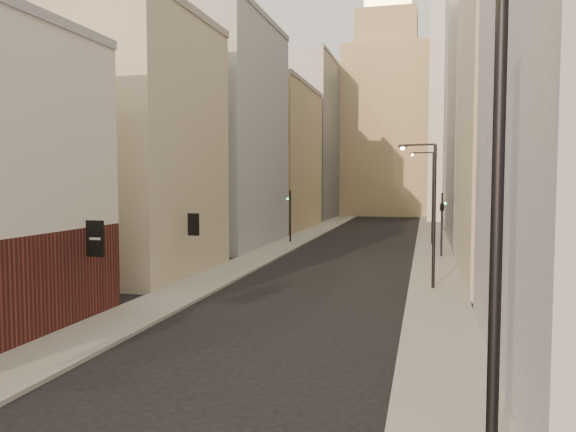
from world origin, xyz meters
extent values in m
cube|color=gray|center=(-6.50, 55.00, 0.07)|extent=(3.00, 140.00, 0.15)
cube|color=gray|center=(6.50, 55.00, 0.07)|extent=(3.00, 140.00, 0.15)
cube|color=black|center=(-7.30, 14.00, 3.60)|extent=(0.80, 0.08, 1.50)
cube|color=black|center=(-7.30, 24.00, 3.40)|extent=(0.70, 0.08, 1.30)
cube|color=tan|center=(-12.00, 26.00, 8.00)|extent=(8.00, 12.00, 16.00)
cube|color=gray|center=(-12.00, 42.00, 10.00)|extent=(8.00, 16.00, 20.00)
cube|color=tan|center=(-12.00, 60.00, 8.50)|extent=(8.00, 18.00, 17.00)
cube|color=gray|center=(-12.00, 80.00, 12.00)|extent=(8.00, 20.00, 24.00)
cube|color=tan|center=(12.00, 30.00, 10.00)|extent=(8.00, 16.00, 20.00)
cube|color=gray|center=(12.00, 50.00, 13.00)|extent=(8.00, 20.00, 26.00)
cube|color=gray|center=(18.00, 78.00, 25.00)|extent=(20.00, 22.00, 50.00)
cube|color=tan|center=(-1.00, 92.00, 14.00)|extent=(14.00, 14.00, 28.00)
cube|color=tan|center=(-1.00, 92.00, 31.00)|extent=(10.00, 10.00, 6.00)
cube|color=silver|center=(10.00, 78.00, 17.00)|extent=(8.00, 8.00, 34.00)
cylinder|color=black|center=(7.09, 4.25, 4.94)|extent=(0.22, 0.22, 9.88)
cylinder|color=black|center=(6.29, 24.80, 3.95)|extent=(0.18, 0.18, 7.89)
cylinder|color=black|center=(5.43, 24.98, 7.89)|extent=(1.74, 0.45, 0.11)
cube|color=black|center=(4.57, 25.15, 7.85)|extent=(0.51, 0.28, 0.16)
sphere|color=#FFAA3F|center=(4.57, 25.15, 7.74)|extent=(0.21, 0.21, 0.21)
cylinder|color=black|center=(6.45, 46.44, 4.23)|extent=(0.19, 0.19, 8.46)
cylinder|color=black|center=(5.51, 46.43, 8.46)|extent=(1.88, 0.14, 0.11)
cube|color=black|center=(4.57, 46.41, 8.41)|extent=(0.52, 0.22, 0.17)
sphere|color=#FFAA3F|center=(4.57, 46.41, 8.29)|extent=(0.23, 0.23, 0.23)
cylinder|color=black|center=(-6.58, 44.98, 2.50)|extent=(0.16, 0.16, 5.00)
imported|color=black|center=(-6.58, 44.98, 4.20)|extent=(0.44, 0.44, 1.16)
sphere|color=#19E533|center=(-6.83, 44.98, 4.20)|extent=(0.16, 0.16, 0.16)
cylinder|color=black|center=(7.04, 37.96, 2.50)|extent=(0.16, 0.16, 5.00)
imported|color=black|center=(7.04, 37.96, 4.20)|extent=(0.65, 0.65, 1.28)
sphere|color=#19E533|center=(7.29, 37.96, 4.20)|extent=(0.16, 0.16, 0.16)
camera|label=1|loc=(5.86, -6.30, 6.02)|focal=35.00mm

